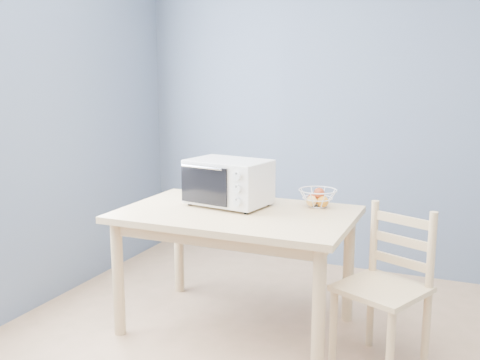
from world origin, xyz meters
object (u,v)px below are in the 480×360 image
at_px(toaster_oven, 226,181).
at_px(dining_chair, 386,290).
at_px(fruit_basket, 317,198).
at_px(dining_table, 237,227).

height_order(toaster_oven, dining_chair, toaster_oven).
xyz_separation_m(fruit_basket, dining_chair, (0.49, -0.41, -0.38)).
bearing_deg(fruit_basket, toaster_oven, -161.93).
xyz_separation_m(toaster_oven, dining_chair, (1.04, -0.23, -0.47)).
height_order(dining_table, toaster_oven, toaster_oven).
bearing_deg(dining_chair, dining_table, -162.63).
height_order(dining_table, dining_chair, dining_chair).
distance_m(toaster_oven, fruit_basket, 0.59).
distance_m(dining_table, fruit_basket, 0.54).
xyz_separation_m(dining_table, dining_chair, (0.92, -0.11, -0.22)).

